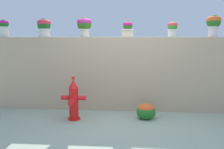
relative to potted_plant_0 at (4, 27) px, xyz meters
name	(u,v)px	position (x,y,z in m)	size (l,w,h in m)	color
ground_plane	(125,126)	(2.80, -1.14, -1.88)	(24.00, 24.00, 0.00)	#94A28C
stone_wall	(126,74)	(2.80, 0.00, -1.06)	(6.34, 0.36, 1.64)	tan
potted_plant_0	(4,27)	(0.00, 0.00, 0.00)	(0.22, 0.22, 0.39)	silver
potted_plant_1	(44,26)	(0.94, -0.01, 0.00)	(0.31, 0.31, 0.41)	silver
potted_plant_2	(84,25)	(1.85, 0.01, 0.03)	(0.33, 0.33, 0.43)	beige
potted_plant_3	(128,29)	(2.82, 0.01, -0.05)	(0.29, 0.29, 0.34)	beige
potted_plant_4	(172,28)	(3.79, -0.02, -0.04)	(0.22, 0.22, 0.33)	silver
potted_plant_5	(214,23)	(4.64, -0.04, 0.06)	(0.31, 0.31, 0.46)	silver
fire_hydrant	(74,100)	(1.77, -0.83, -1.48)	(0.50, 0.39, 0.87)	red
flower_bush_left	(146,111)	(3.22, -0.68, -1.71)	(0.39, 0.35, 0.33)	#257024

